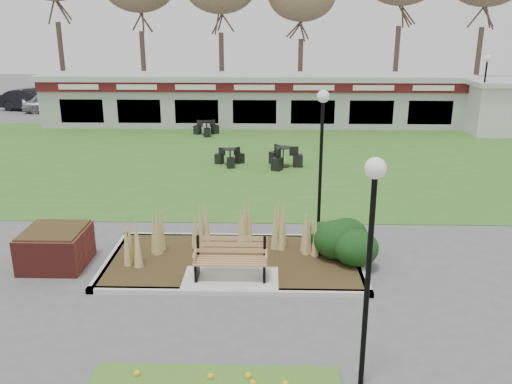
{
  "coord_description": "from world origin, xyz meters",
  "views": [
    {
      "loc": [
        0.9,
        -11.19,
        5.84
      ],
      "look_at": [
        0.54,
        2.0,
        1.63
      ],
      "focal_mm": 38.0,
      "sensor_mm": 36.0,
      "label": 1
    }
  ],
  "objects_px": {
    "food_pavilion": "(255,99)",
    "lamp_post_far_right": "(485,78)",
    "car_black": "(32,100)",
    "service_hut": "(507,106)",
    "bistro_set_b": "(207,130)",
    "lamp_post_near_right": "(322,131)",
    "lamp_post_near_left": "(371,226)",
    "car_silver": "(54,102)",
    "bistro_set_c": "(230,159)",
    "bistro_set_a": "(283,160)",
    "park_bench": "(231,258)",
    "brick_planter": "(56,247)"
  },
  "relations": [
    {
      "from": "food_pavilion",
      "to": "lamp_post_far_right",
      "type": "relative_size",
      "value": 5.9
    },
    {
      "from": "lamp_post_far_right",
      "to": "car_black",
      "type": "distance_m",
      "value": 28.07
    },
    {
      "from": "service_hut",
      "to": "bistro_set_b",
      "type": "distance_m",
      "value": 16.07
    },
    {
      "from": "car_black",
      "to": "lamp_post_near_right",
      "type": "bearing_deg",
      "value": -128.07
    },
    {
      "from": "lamp_post_near_left",
      "to": "car_silver",
      "type": "distance_m",
      "value": 31.87
    },
    {
      "from": "food_pavilion",
      "to": "bistro_set_c",
      "type": "relative_size",
      "value": 19.29
    },
    {
      "from": "car_black",
      "to": "bistro_set_a",
      "type": "bearing_deg",
      "value": -117.67
    },
    {
      "from": "service_hut",
      "to": "lamp_post_near_right",
      "type": "xyz_separation_m",
      "value": [
        -11.23,
        -14.8,
        1.53
      ]
    },
    {
      "from": "bistro_set_c",
      "to": "car_black",
      "type": "relative_size",
      "value": 0.29
    },
    {
      "from": "park_bench",
      "to": "lamp_post_near_right",
      "type": "height_order",
      "value": "lamp_post_near_right"
    },
    {
      "from": "lamp_post_far_right",
      "to": "car_silver",
      "type": "height_order",
      "value": "lamp_post_far_right"
    },
    {
      "from": "bistro_set_a",
      "to": "car_black",
      "type": "relative_size",
      "value": 0.36
    },
    {
      "from": "service_hut",
      "to": "lamp_post_near_left",
      "type": "bearing_deg",
      "value": -117.23
    },
    {
      "from": "park_bench",
      "to": "lamp_post_near_right",
      "type": "bearing_deg",
      "value": 52.37
    },
    {
      "from": "brick_planter",
      "to": "food_pavilion",
      "type": "bearing_deg",
      "value": 76.94
    },
    {
      "from": "bistro_set_a",
      "to": "bistro_set_c",
      "type": "height_order",
      "value": "bistro_set_a"
    },
    {
      "from": "lamp_post_near_right",
      "to": "bistro_set_a",
      "type": "relative_size",
      "value": 2.61
    },
    {
      "from": "bistro_set_b",
      "to": "car_black",
      "type": "relative_size",
      "value": 0.31
    },
    {
      "from": "lamp_post_far_right",
      "to": "car_silver",
      "type": "relative_size",
      "value": 1.09
    },
    {
      "from": "brick_planter",
      "to": "car_silver",
      "type": "height_order",
      "value": "car_silver"
    },
    {
      "from": "bistro_set_b",
      "to": "car_black",
      "type": "xyz_separation_m",
      "value": [
        -12.64,
        7.83,
        0.46
      ]
    },
    {
      "from": "car_silver",
      "to": "car_black",
      "type": "xyz_separation_m",
      "value": [
        -1.76,
        0.72,
        0.07
      ]
    },
    {
      "from": "lamp_post_near_left",
      "to": "car_silver",
      "type": "height_order",
      "value": "lamp_post_near_left"
    },
    {
      "from": "bistro_set_a",
      "to": "bistro_set_c",
      "type": "distance_m",
      "value": 2.24
    },
    {
      "from": "lamp_post_far_right",
      "to": "bistro_set_a",
      "type": "bearing_deg",
      "value": -148.52
    },
    {
      "from": "car_silver",
      "to": "lamp_post_near_right",
      "type": "bearing_deg",
      "value": -150.26
    },
    {
      "from": "lamp_post_near_right",
      "to": "car_black",
      "type": "relative_size",
      "value": 0.93
    },
    {
      "from": "food_pavilion",
      "to": "brick_planter",
      "type": "bearing_deg",
      "value": -103.06
    },
    {
      "from": "bistro_set_c",
      "to": "car_silver",
      "type": "relative_size",
      "value": 0.33
    },
    {
      "from": "bistro_set_c",
      "to": "car_black",
      "type": "height_order",
      "value": "car_black"
    },
    {
      "from": "lamp_post_far_right",
      "to": "bistro_set_a",
      "type": "height_order",
      "value": "lamp_post_far_right"
    },
    {
      "from": "car_silver",
      "to": "bistro_set_a",
      "type": "bearing_deg",
      "value": -139.57
    },
    {
      "from": "bistro_set_a",
      "to": "park_bench",
      "type": "bearing_deg",
      "value": -97.87
    },
    {
      "from": "bistro_set_b",
      "to": "car_black",
      "type": "distance_m",
      "value": 14.87
    },
    {
      "from": "service_hut",
      "to": "lamp_post_far_right",
      "type": "height_order",
      "value": "lamp_post_far_right"
    },
    {
      "from": "bistro_set_c",
      "to": "car_black",
      "type": "bearing_deg",
      "value": 135.7
    },
    {
      "from": "bistro_set_b",
      "to": "bistro_set_c",
      "type": "height_order",
      "value": "bistro_set_b"
    },
    {
      "from": "park_bench",
      "to": "car_black",
      "type": "height_order",
      "value": "car_black"
    },
    {
      "from": "service_hut",
      "to": "bistro_set_a",
      "type": "bearing_deg",
      "value": -148.3
    },
    {
      "from": "bistro_set_b",
      "to": "lamp_post_near_left",
      "type": "bearing_deg",
      "value": -76.45
    },
    {
      "from": "bistro_set_b",
      "to": "bistro_set_c",
      "type": "xyz_separation_m",
      "value": [
        1.69,
        -6.16,
        -0.02
      ]
    },
    {
      "from": "brick_planter",
      "to": "bistro_set_c",
      "type": "distance_m",
      "value": 10.45
    },
    {
      "from": "brick_planter",
      "to": "service_hut",
      "type": "xyz_separation_m",
      "value": [
        17.9,
        17.0,
        0.97
      ]
    },
    {
      "from": "lamp_post_far_right",
      "to": "brick_planter",
      "type": "bearing_deg",
      "value": -135.46
    },
    {
      "from": "brick_planter",
      "to": "lamp_post_far_right",
      "type": "height_order",
      "value": "lamp_post_far_right"
    },
    {
      "from": "bistro_set_b",
      "to": "car_black",
      "type": "height_order",
      "value": "car_black"
    },
    {
      "from": "lamp_post_near_left",
      "to": "bistro_set_c",
      "type": "distance_m",
      "value": 14.9
    },
    {
      "from": "brick_planter",
      "to": "bistro_set_b",
      "type": "height_order",
      "value": "brick_planter"
    },
    {
      "from": "bistro_set_b",
      "to": "brick_planter",
      "type": "bearing_deg",
      "value": -96.8
    },
    {
      "from": "bistro_set_c",
      "to": "car_silver",
      "type": "height_order",
      "value": "car_silver"
    }
  ]
}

